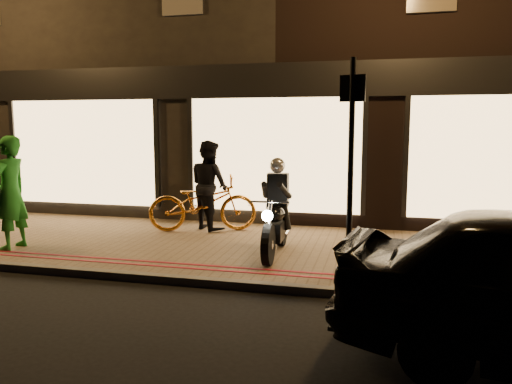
# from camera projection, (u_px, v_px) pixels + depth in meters

# --- Properties ---
(ground) EXTENTS (90.00, 90.00, 0.00)m
(ground) POSITION_uv_depth(u_px,v_px,m) (216.00, 289.00, 6.87)
(ground) COLOR black
(ground) RESTS_ON ground
(sidewalk) EXTENTS (50.00, 4.00, 0.12)m
(sidewalk) POSITION_uv_depth(u_px,v_px,m) (251.00, 250.00, 8.79)
(sidewalk) COLOR brown
(sidewalk) RESTS_ON ground
(kerb_stone) EXTENTS (50.00, 0.14, 0.12)m
(kerb_stone) POSITION_uv_depth(u_px,v_px,m) (217.00, 283.00, 6.91)
(kerb_stone) COLOR #59544C
(kerb_stone) RESTS_ON ground
(red_kerb_lines) EXTENTS (50.00, 0.26, 0.01)m
(red_kerb_lines) POSITION_uv_depth(u_px,v_px,m) (227.00, 269.00, 7.39)
(red_kerb_lines) COLOR maroon
(red_kerb_lines) RESTS_ON sidewalk
(building_row) EXTENTS (48.00, 10.11, 8.50)m
(building_row) POSITION_uv_depth(u_px,v_px,m) (309.00, 58.00, 14.96)
(building_row) COLOR black
(building_row) RESTS_ON ground
(motorcycle) EXTENTS (0.60, 1.94, 1.59)m
(motorcycle) POSITION_uv_depth(u_px,v_px,m) (276.00, 217.00, 8.18)
(motorcycle) COLOR black
(motorcycle) RESTS_ON sidewalk
(sign_post) EXTENTS (0.34, 0.13, 3.00)m
(sign_post) POSITION_uv_depth(u_px,v_px,m) (351.00, 158.00, 6.69)
(sign_post) COLOR black
(sign_post) RESTS_ON sidewalk
(bicycle_gold) EXTENTS (2.27, 1.41, 1.13)m
(bicycle_gold) POSITION_uv_depth(u_px,v_px,m) (203.00, 203.00, 9.99)
(bicycle_gold) COLOR orange
(bicycle_gold) RESTS_ON sidewalk
(person_green) EXTENTS (0.49, 0.72, 1.94)m
(person_green) POSITION_uv_depth(u_px,v_px,m) (10.00, 193.00, 8.50)
(person_green) COLOR #217C25
(person_green) RESTS_ON sidewalk
(person_dark) EXTENTS (1.12, 1.09, 1.81)m
(person_dark) POSITION_uv_depth(u_px,v_px,m) (209.00, 185.00, 10.13)
(person_dark) COLOR black
(person_dark) RESTS_ON sidewalk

